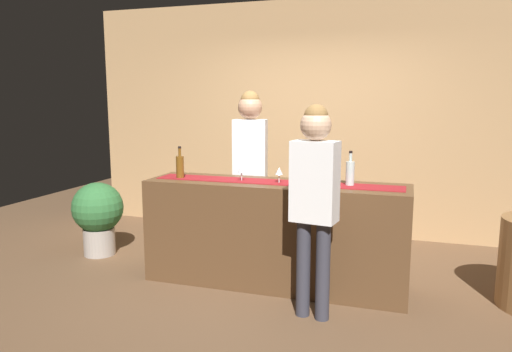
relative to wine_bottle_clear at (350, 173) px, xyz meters
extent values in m
plane|color=brown|center=(-0.66, -0.04, -1.07)|extent=(10.00, 10.00, 0.00)
cube|color=tan|center=(-0.66, 1.86, 0.38)|extent=(6.00, 0.12, 2.90)
cube|color=#543821|center=(-0.66, -0.04, -0.59)|extent=(2.37, 0.60, 0.95)
cube|color=maroon|center=(-0.66, -0.04, -0.11)|extent=(2.25, 0.28, 0.01)
cylinder|color=#B2C6C1|center=(0.00, 0.00, -0.01)|extent=(0.07, 0.07, 0.21)
cylinder|color=#B2C6C1|center=(0.00, 0.00, 0.13)|extent=(0.03, 0.03, 0.08)
cylinder|color=black|center=(0.00, 0.00, 0.18)|extent=(0.03, 0.03, 0.02)
cylinder|color=brown|center=(-1.58, -0.09, -0.01)|extent=(0.07, 0.07, 0.21)
cylinder|color=brown|center=(-1.58, -0.09, 0.13)|extent=(0.03, 0.03, 0.08)
cylinder|color=black|center=(-1.58, -0.09, 0.18)|extent=(0.03, 0.03, 0.02)
cylinder|color=silver|center=(-0.25, -0.07, -0.11)|extent=(0.06, 0.06, 0.00)
cylinder|color=silver|center=(-0.25, -0.07, -0.07)|extent=(0.01, 0.01, 0.08)
cone|color=silver|center=(-0.25, -0.07, 0.00)|extent=(0.07, 0.07, 0.06)
cylinder|color=silver|center=(-0.61, -0.07, -0.11)|extent=(0.06, 0.06, 0.00)
cylinder|color=silver|center=(-0.61, -0.07, -0.07)|extent=(0.01, 0.01, 0.08)
cone|color=silver|center=(-0.61, -0.07, 0.00)|extent=(0.07, 0.07, 0.06)
cylinder|color=silver|center=(-0.97, -0.06, -0.11)|extent=(0.06, 0.06, 0.00)
cylinder|color=silver|center=(-0.97, -0.06, -0.07)|extent=(0.01, 0.01, 0.08)
cone|color=silver|center=(-0.97, -0.06, 0.00)|extent=(0.07, 0.07, 0.06)
cylinder|color=#26262B|center=(-1.01, 0.55, -0.65)|extent=(0.11, 0.11, 0.83)
cylinder|color=#26262B|center=(-1.17, 0.53, -0.65)|extent=(0.11, 0.11, 0.83)
cube|color=white|center=(-1.09, 0.54, 0.09)|extent=(0.37, 0.25, 0.66)
sphere|color=tan|center=(-1.09, 0.54, 0.55)|extent=(0.25, 0.25, 0.25)
sphere|color=olive|center=(-1.09, 0.54, 0.61)|extent=(0.19, 0.19, 0.19)
cylinder|color=#33333D|center=(-0.27, -0.61, -0.68)|extent=(0.11, 0.11, 0.77)
cylinder|color=#33333D|center=(-0.11, -0.63, -0.68)|extent=(0.11, 0.11, 0.77)
cube|color=white|center=(-0.19, -0.62, 0.01)|extent=(0.37, 0.25, 0.61)
sphere|color=#DBAD89|center=(-0.19, -0.62, 0.44)|extent=(0.23, 0.23, 0.23)
sphere|color=olive|center=(-0.19, -0.62, 0.50)|extent=(0.18, 0.18, 0.18)
cylinder|color=#9E9389|center=(-2.72, 0.18, -0.92)|extent=(0.34, 0.34, 0.30)
sphere|color=#2D6633|center=(-2.72, 0.18, -0.54)|extent=(0.55, 0.55, 0.55)
camera|label=1|loc=(0.47, -4.11, 0.62)|focal=33.46mm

